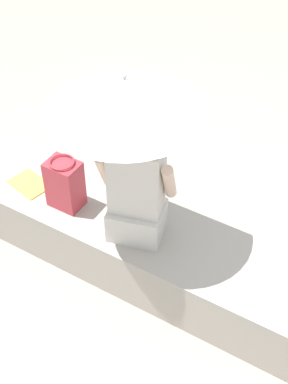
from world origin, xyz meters
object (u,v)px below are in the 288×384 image
object	(u,v)px
parasol	(125,95)
handbag_black	(65,184)
magazine	(30,184)
person_seated	(136,188)

from	to	relation	value
parasol	handbag_black	size ratio (longest dim) A/B	3.03
handbag_black	magazine	size ratio (longest dim) A/B	1.35
person_seated	magazine	size ratio (longest dim) A/B	3.21
person_seated	parasol	bearing A→B (deg)	168.89
person_seated	handbag_black	distance (m)	0.59
person_seated	parasol	size ratio (longest dim) A/B	0.79
handbag_black	parasol	bearing A→B (deg)	4.10
parasol	handbag_black	xyz separation A→B (m)	(-0.48, -0.03, -0.83)
parasol	magazine	xyz separation A→B (m)	(-0.83, -0.01, -1.01)
handbag_black	person_seated	bearing A→B (deg)	2.00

